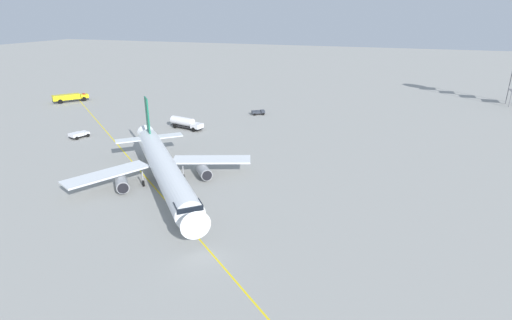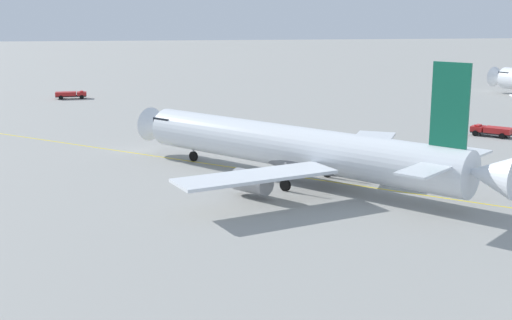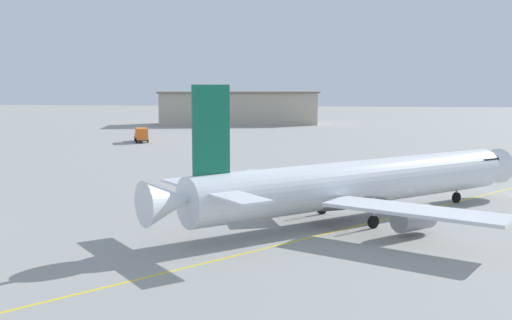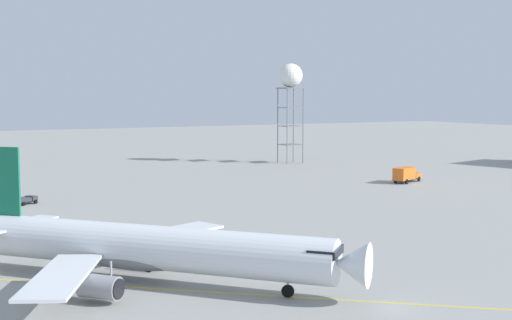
{
  "view_description": "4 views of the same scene",
  "coord_description": "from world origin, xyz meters",
  "views": [
    {
      "loc": [
        -50.48,
        -32.56,
        28.17
      ],
      "look_at": [
        15.27,
        -9.34,
        2.34
      ],
      "focal_mm": 28.42,
      "sensor_mm": 36.0,
      "label": 1
    },
    {
      "loc": [
        67.27,
        -9.75,
        16.5
      ],
      "look_at": [
        2.79,
        -0.68,
        2.01
      ],
      "focal_mm": 47.9,
      "sensor_mm": 36.0,
      "label": 2
    },
    {
      "loc": [
        5.39,
        58.21,
        12.24
      ],
      "look_at": [
        15.27,
        -9.34,
        3.77
      ],
      "focal_mm": 42.11,
      "sensor_mm": 36.0,
      "label": 3
    },
    {
      "loc": [
        -55.81,
        23.41,
        17.42
      ],
      "look_at": [
        37.8,
        -27.14,
        7.32
      ],
      "focal_mm": 47.75,
      "sensor_mm": 36.0,
      "label": 4
    }
  ],
  "objects": [
    {
      "name": "terminal_shed",
      "position": [
        39.07,
        -130.86,
        5.23
      ],
      "size": [
        52.81,
        29.3,
        10.41
      ],
      "rotation": [
        0.0,
        0.0,
        6.52
      ],
      "color": "#B2A893",
      "rests_on": "ground_plane"
    },
    {
      "name": "airliner_main",
      "position": [
        4.05,
        3.12,
        3.22
      ],
      "size": [
        33.83,
        31.55,
        12.33
      ],
      "rotation": [
        0.0,
        0.0,
        3.87
      ],
      "color": "silver",
      "rests_on": "ground_plane"
    },
    {
      "name": "taxiway_centreline",
      "position": [
        6.28,
        8.59,
        0.0
      ],
      "size": [
        105.47,
        125.67,
        0.01
      ],
      "rotation": [
        0.0,
        0.0,
        4.01
      ],
      "color": "yellow",
      "rests_on": "ground_plane"
    },
    {
      "name": "catering_truck_truck",
      "position": [
        49.12,
        -67.45,
        1.66
      ],
      "size": [
        5.36,
        8.38,
        3.1
      ],
      "rotation": [
        0.0,
        0.0,
        5.11
      ],
      "color": "#232326",
      "rests_on": "ground_plane"
    },
    {
      "name": "ground_plane",
      "position": [
        0.0,
        0.0,
        0.0
      ],
      "size": [
        600.0,
        600.0,
        0.0
      ],
      "primitive_type": "plane",
      "color": "gray"
    }
  ]
}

